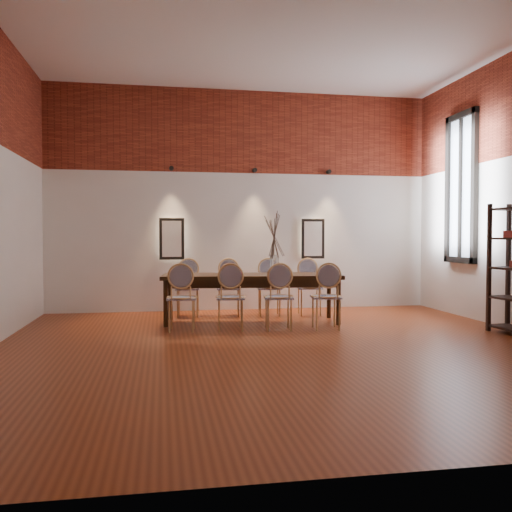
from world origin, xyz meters
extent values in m
cube|color=maroon|center=(0.00, 0.00, -0.01)|extent=(7.00, 7.00, 0.02)
cube|color=silver|center=(0.00, 0.00, 4.01)|extent=(7.00, 7.00, 0.02)
cube|color=silver|center=(0.00, 3.55, 2.00)|extent=(7.00, 0.10, 4.00)
cube|color=silver|center=(0.00, -3.55, 2.00)|extent=(7.00, 0.10, 4.00)
cube|color=maroon|center=(0.00, 3.48, 3.25)|extent=(7.00, 0.02, 1.50)
cube|color=#FFEAC6|center=(-1.30, 3.45, 1.30)|extent=(0.36, 0.06, 0.66)
cube|color=#FFEAC6|center=(1.30, 3.45, 1.30)|extent=(0.36, 0.06, 0.66)
cylinder|color=black|center=(-1.30, 3.42, 2.55)|extent=(0.08, 0.10, 0.08)
cylinder|color=black|center=(0.20, 3.42, 2.55)|extent=(0.08, 0.10, 0.08)
cylinder|color=black|center=(1.60, 3.42, 2.55)|extent=(0.08, 0.10, 0.08)
cube|color=silver|center=(3.46, 2.00, 2.15)|extent=(0.02, 0.78, 2.38)
cube|color=black|center=(3.44, 2.00, 2.15)|extent=(0.08, 0.90, 2.50)
cube|color=black|center=(3.44, 2.00, 2.15)|extent=(0.06, 0.06, 2.40)
cube|color=black|center=(-0.10, 2.00, 0.38)|extent=(2.83, 1.17, 0.75)
cylinder|color=silver|center=(0.26, 1.96, 0.90)|extent=(0.14, 0.14, 0.30)
ellipsoid|color=#56321C|center=(-0.46, 1.98, 0.84)|extent=(0.24, 0.24, 0.18)
cube|color=#94235A|center=(-0.37, 2.04, 0.77)|extent=(0.28, 0.21, 0.03)
camera|label=1|loc=(-1.48, -6.32, 1.33)|focal=38.00mm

